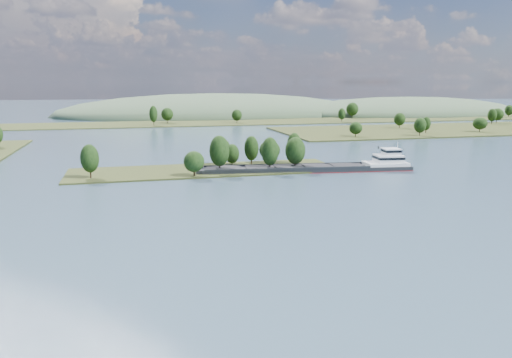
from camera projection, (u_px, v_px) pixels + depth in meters
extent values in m
plane|color=#34495A|center=(240.00, 210.00, 130.82)|extent=(1800.00, 1800.00, 0.00)
cube|color=#2B3316|center=(205.00, 171.00, 187.85)|extent=(100.00, 30.00, 1.20)
cylinder|color=black|center=(270.00, 165.00, 184.50)|extent=(0.50, 0.50, 4.10)
ellipsoid|color=black|center=(270.00, 151.00, 183.50)|extent=(6.53, 6.53, 10.55)
cylinder|color=black|center=(221.00, 159.00, 200.70)|extent=(0.50, 0.50, 3.41)
ellipsoid|color=black|center=(221.00, 149.00, 199.87)|extent=(8.32, 8.32, 8.76)
cylinder|color=black|center=(220.00, 166.00, 181.69)|extent=(0.50, 0.50, 4.41)
ellipsoid|color=black|center=(219.00, 151.00, 180.62)|extent=(7.40, 7.40, 11.33)
cylinder|color=black|center=(232.00, 163.00, 192.85)|extent=(0.50, 0.50, 2.94)
ellipsoid|color=black|center=(232.00, 154.00, 192.14)|extent=(5.76, 5.76, 7.56)
cylinder|color=black|center=(194.00, 172.00, 174.48)|extent=(0.50, 0.50, 2.88)
ellipsoid|color=black|center=(194.00, 162.00, 173.78)|extent=(7.30, 7.30, 7.41)
cylinder|color=black|center=(91.00, 172.00, 170.81)|extent=(0.50, 0.50, 3.82)
ellipsoid|color=black|center=(90.00, 158.00, 169.89)|extent=(6.27, 6.27, 9.82)
cylinder|color=black|center=(251.00, 160.00, 196.79)|extent=(0.50, 0.50, 3.82)
ellipsoid|color=black|center=(251.00, 148.00, 195.87)|extent=(5.76, 5.76, 9.83)
cylinder|color=black|center=(294.00, 158.00, 202.50)|extent=(0.50, 0.50, 4.03)
ellipsoid|color=black|center=(294.00, 145.00, 201.52)|extent=(5.91, 5.91, 10.37)
cylinder|color=black|center=(295.00, 164.00, 187.86)|extent=(0.50, 0.50, 3.99)
ellipsoid|color=black|center=(295.00, 151.00, 186.89)|extent=(7.65, 7.65, 10.26)
cylinder|color=black|center=(270.00, 160.00, 201.71)|extent=(0.50, 0.50, 3.06)
ellipsoid|color=black|center=(270.00, 150.00, 200.97)|extent=(8.52, 8.52, 7.88)
cube|color=#2B3316|center=(497.00, 129.00, 358.32)|extent=(320.00, 90.00, 1.60)
cylinder|color=black|center=(356.00, 134.00, 298.52)|extent=(0.50, 0.50, 2.93)
ellipsoid|color=black|center=(356.00, 128.00, 297.81)|extent=(7.87, 7.87, 7.53)
cylinder|color=black|center=(497.00, 120.00, 399.84)|extent=(0.50, 0.50, 3.81)
ellipsoid|color=black|center=(497.00, 114.00, 398.92)|extent=(9.67, 9.67, 9.80)
cylinder|color=black|center=(480.00, 129.00, 327.80)|extent=(0.50, 0.50, 3.09)
ellipsoid|color=black|center=(480.00, 123.00, 327.05)|extent=(9.19, 9.19, 7.95)
cylinder|color=black|center=(420.00, 133.00, 304.41)|extent=(0.50, 0.50, 3.58)
ellipsoid|color=black|center=(420.00, 125.00, 303.54)|extent=(7.53, 7.53, 9.20)
cylinder|color=black|center=(426.00, 130.00, 320.92)|extent=(0.50, 0.50, 3.40)
ellipsoid|color=black|center=(426.00, 123.00, 320.10)|extent=(5.67, 5.67, 8.75)
cylinder|color=black|center=(399.00, 126.00, 354.58)|extent=(0.50, 0.50, 3.55)
ellipsoid|color=black|center=(400.00, 119.00, 353.72)|extent=(7.97, 7.97, 9.14)
cylinder|color=black|center=(492.00, 122.00, 387.51)|extent=(0.50, 0.50, 3.94)
ellipsoid|color=black|center=(492.00, 115.00, 386.55)|extent=(6.88, 6.88, 10.14)
cube|color=#2B3316|center=(163.00, 124.00, 396.95)|extent=(900.00, 60.00, 1.20)
cylinder|color=black|center=(342.00, 120.00, 412.64)|extent=(0.50, 0.50, 3.69)
ellipsoid|color=black|center=(342.00, 114.00, 411.74)|extent=(5.99, 5.99, 9.50)
cylinder|color=black|center=(167.00, 121.00, 400.49)|extent=(0.50, 0.50, 3.99)
ellipsoid|color=black|center=(167.00, 114.00, 399.52)|extent=(9.61, 9.61, 10.27)
cylinder|color=black|center=(509.00, 115.00, 466.32)|extent=(0.50, 0.50, 3.73)
ellipsoid|color=black|center=(509.00, 110.00, 465.41)|extent=(7.64, 7.64, 9.59)
cylinder|color=black|center=(352.00, 116.00, 455.12)|extent=(0.50, 0.50, 4.65)
ellipsoid|color=black|center=(352.00, 109.00, 453.99)|extent=(11.07, 11.07, 11.96)
cylinder|color=black|center=(237.00, 121.00, 401.81)|extent=(0.50, 0.50, 3.54)
ellipsoid|color=black|center=(237.00, 115.00, 400.95)|extent=(8.40, 8.40, 9.10)
cylinder|color=black|center=(154.00, 122.00, 378.41)|extent=(0.50, 0.50, 4.89)
ellipsoid|color=black|center=(153.00, 114.00, 377.22)|extent=(6.20, 6.20, 12.58)
ellipsoid|color=#3A5037|center=(407.00, 114.00, 527.25)|extent=(260.00, 140.00, 36.00)
ellipsoid|color=#3A5037|center=(216.00, 115.00, 506.71)|extent=(320.00, 160.00, 44.00)
cube|color=black|center=(307.00, 170.00, 187.39)|extent=(79.97, 19.03, 2.18)
cube|color=maroon|center=(307.00, 171.00, 187.48)|extent=(80.19, 19.25, 0.25)
cube|color=black|center=(284.00, 165.00, 190.79)|extent=(61.13, 7.51, 0.79)
cube|color=black|center=(289.00, 169.00, 181.34)|extent=(61.13, 7.51, 0.79)
cube|color=black|center=(287.00, 167.00, 186.10)|extent=(60.15, 15.75, 0.30)
cube|color=black|center=(228.00, 168.00, 183.12)|extent=(9.81, 9.11, 0.35)
cube|color=black|center=(258.00, 167.00, 184.58)|extent=(9.81, 9.11, 0.35)
cube|color=black|center=(287.00, 166.00, 186.04)|extent=(9.81, 9.11, 0.35)
cube|color=black|center=(315.00, 166.00, 187.50)|extent=(9.81, 9.11, 0.35)
cube|color=black|center=(343.00, 165.00, 188.96)|extent=(9.81, 9.11, 0.35)
cube|color=black|center=(200.00, 171.00, 181.95)|extent=(3.99, 9.21, 1.98)
cylinder|color=black|center=(203.00, 168.00, 181.81)|extent=(0.26, 0.26, 2.18)
cube|color=white|center=(386.00, 164.00, 191.18)|extent=(16.87, 11.29, 1.19)
cube|color=white|center=(388.00, 158.00, 190.94)|extent=(10.77, 9.03, 2.98)
cube|color=black|center=(388.00, 157.00, 190.86)|extent=(10.99, 9.25, 0.89)
cube|color=white|center=(391.00, 152.00, 190.58)|extent=(6.60, 6.60, 2.18)
cube|color=black|center=(391.00, 151.00, 190.50)|extent=(6.82, 6.82, 0.79)
cube|color=white|center=(391.00, 149.00, 190.35)|extent=(7.04, 7.04, 0.20)
cylinder|color=white|center=(398.00, 145.00, 190.45)|extent=(0.22, 0.22, 2.58)
cylinder|color=black|center=(379.00, 147.00, 192.67)|extent=(0.55, 0.55, 1.19)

